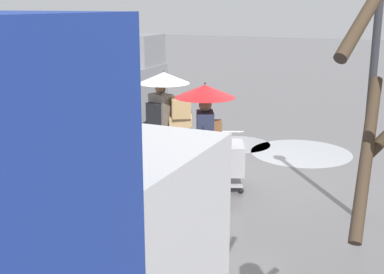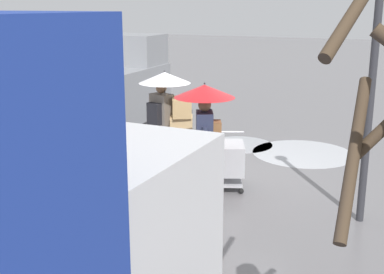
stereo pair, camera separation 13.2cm
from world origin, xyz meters
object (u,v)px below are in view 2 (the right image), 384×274
Objects in this scene: shopping_cart_vendor at (230,160)px; pedestrian_black_side at (163,99)px; cargo_van_parked_right at (100,93)px; street_lamp at (373,76)px; hand_dolly_boxes at (181,134)px; pedestrian_pink_side at (205,117)px.

pedestrian_black_side reaches higher than shopping_cart_vendor.
street_lamp is (-6.83, 2.82, 1.19)m from cargo_van_parked_right.
street_lamp is (-3.64, 0.94, 1.50)m from hand_dolly_boxes.
pedestrian_black_side is at bearing 6.85° from hand_dolly_boxes.
pedestrian_black_side is at bearing -11.55° from shopping_cart_vendor.
cargo_van_parked_right is 3.42m from pedestrian_black_side.
cargo_van_parked_right is at bearing -34.43° from pedestrian_black_side.
cargo_van_parked_right is at bearing -30.45° from hand_dolly_boxes.
cargo_van_parked_right is at bearing -27.17° from shopping_cart_vendor.
hand_dolly_boxes is (-3.19, 1.88, -0.31)m from cargo_van_parked_right.
shopping_cart_vendor is at bearing -13.21° from street_lamp.
street_lamp is (-2.46, 0.58, 1.80)m from shopping_cart_vendor.
hand_dolly_boxes is at bearing -17.27° from shopping_cart_vendor.
cargo_van_parked_right reaches higher than shopping_cart_vendor.
pedestrian_black_side is at bearing -40.68° from pedestrian_pink_side.
hand_dolly_boxes is (1.18, -0.37, 0.30)m from shopping_cart_vendor.
street_lamp reaches higher than pedestrian_pink_side.
pedestrian_pink_side is 1.00× the size of pedestrian_black_side.
pedestrian_black_side is at bearing -12.57° from street_lamp.
hand_dolly_boxes is at bearing -173.15° from pedestrian_black_side.
pedestrian_pink_side is 1.86m from pedestrian_black_side.
cargo_van_parked_right is 1.40× the size of street_lamp.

